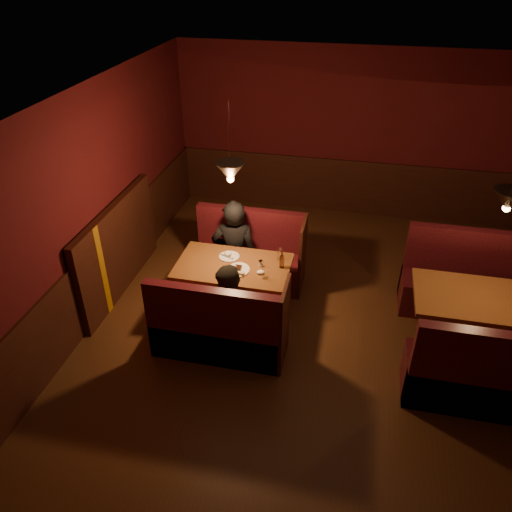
% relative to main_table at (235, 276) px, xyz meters
% --- Properties ---
extents(room, '(6.02, 7.02, 2.92)m').
position_rel_main_table_xyz_m(room, '(0.91, -0.13, 0.45)').
color(room, '#4E311D').
rests_on(room, ground).
extents(main_table, '(1.45, 0.88, 1.01)m').
position_rel_main_table_xyz_m(main_table, '(0.00, 0.00, 0.00)').
color(main_table, '#5F2F19').
rests_on(main_table, ground).
extents(main_bench_far, '(1.59, 0.57, 1.09)m').
position_rel_main_table_xyz_m(main_bench_far, '(0.02, 0.82, -0.25)').
color(main_bench_far, black).
rests_on(main_bench_far, ground).
extents(main_bench_near, '(1.59, 0.57, 1.09)m').
position_rel_main_table_xyz_m(main_bench_near, '(0.02, -0.82, -0.25)').
color(main_bench_near, black).
rests_on(main_bench_near, ground).
extents(second_table, '(1.45, 0.93, 0.82)m').
position_rel_main_table_xyz_m(second_table, '(2.93, -0.11, 0.01)').
color(second_table, '#5F2F19').
rests_on(second_table, ground).
extents(second_bench_far, '(1.60, 0.60, 1.14)m').
position_rel_main_table_xyz_m(second_bench_far, '(2.97, 0.76, -0.23)').
color(second_bench_far, black).
rests_on(second_bench_far, ground).
extents(second_bench_near, '(1.60, 0.60, 1.14)m').
position_rel_main_table_xyz_m(second_bench_near, '(2.97, -0.97, -0.23)').
color(second_bench_near, black).
rests_on(second_bench_near, ground).
extents(diner_a, '(0.69, 0.50, 1.73)m').
position_rel_main_table_xyz_m(diner_a, '(-0.16, 0.59, 0.27)').
color(diner_a, black).
rests_on(diner_a, ground).
extents(diner_b, '(0.70, 0.55, 1.44)m').
position_rel_main_table_xyz_m(diner_b, '(0.10, -0.55, 0.12)').
color(diner_b, black).
rests_on(diner_b, ground).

